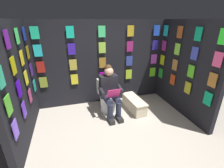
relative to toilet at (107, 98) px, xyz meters
The scene contains 7 objects.
ground_plane 1.53m from the toilet, 90.06° to the left, with size 30.00×30.00×0.00m, color #B2A899.
display_wall_back 0.91m from the toilet, 90.17° to the right, with size 3.42×0.14×2.12m.
display_wall_left 1.93m from the toilet, 163.44° to the left, with size 0.14×1.98×2.12m.
display_wall_right 1.93m from the toilet, 16.58° to the left, with size 0.14×1.98×2.12m.
toilet is the anchor object (origin of this frame).
person_reading 0.35m from the toilet, 93.69° to the left, with size 0.55×0.70×1.19m.
comic_longbox_near 0.69m from the toilet, 161.59° to the left, with size 0.37×0.83×0.32m.
Camera 1 is at (0.85, 1.86, 2.10)m, focal length 25.21 mm.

